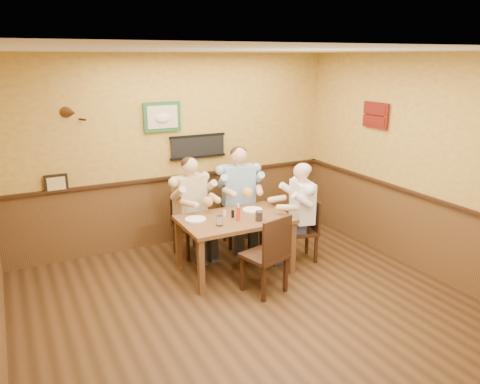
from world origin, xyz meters
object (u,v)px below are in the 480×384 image
at_px(chair_right_end, 301,230).
at_px(chair_back_left, 191,225).
at_px(dining_table, 235,224).
at_px(pepper_shaker, 233,214).
at_px(cola_tumbler, 259,216).
at_px(chair_back_right, 239,215).
at_px(chair_near_side, 264,253).
at_px(diner_tan_shirt, 190,212).
at_px(water_glass_left, 219,221).
at_px(hot_sauce_bottle, 238,213).
at_px(diner_white_elder, 302,217).
at_px(water_glass_mid, 259,216).
at_px(diner_blue_polo, 239,202).
at_px(salt_shaker, 225,213).

bearing_deg(chair_right_end, chair_back_left, -110.90).
bearing_deg(dining_table, pepper_shaker, 134.02).
bearing_deg(cola_tumbler, chair_back_right, 77.48).
bearing_deg(cola_tumbler, chair_near_side, -111.08).
distance_m(chair_near_side, pepper_shaker, 0.75).
bearing_deg(chair_back_right, diner_tan_shirt, -167.12).
relative_size(water_glass_left, cola_tumbler, 1.14).
bearing_deg(dining_table, water_glass_left, -149.18).
distance_m(chair_back_left, hot_sauce_bottle, 1.02).
distance_m(diner_white_elder, cola_tumbler, 0.80).
height_order(cola_tumbler, hot_sauce_bottle, hot_sauce_bottle).
relative_size(water_glass_left, pepper_shaker, 1.30).
bearing_deg(dining_table, water_glass_mid, -48.11).
bearing_deg(hot_sauce_bottle, pepper_shaker, 95.34).
height_order(dining_table, chair_back_right, chair_back_right).
bearing_deg(chair_back_left, diner_tan_shirt, 0.00).
relative_size(chair_right_end, diner_tan_shirt, 0.68).
bearing_deg(diner_blue_polo, water_glass_mid, -91.70).
height_order(water_glass_mid, pepper_shaker, water_glass_mid).
xyz_separation_m(chair_right_end, chair_near_side, (-0.92, -0.57, 0.06)).
bearing_deg(chair_near_side, salt_shaker, -92.72).
height_order(diner_white_elder, hot_sauce_bottle, diner_white_elder).
bearing_deg(diner_blue_polo, cola_tumbler, -91.25).
distance_m(cola_tumbler, hot_sauce_bottle, 0.27).
bearing_deg(diner_blue_polo, chair_back_left, -167.12).
bearing_deg(cola_tumbler, chair_back_left, 118.30).
bearing_deg(diner_tan_shirt, salt_shaker, -83.94).
distance_m(diner_white_elder, water_glass_left, 1.30).
xyz_separation_m(chair_right_end, salt_shaker, (-1.08, 0.18, 0.36)).
height_order(diner_tan_shirt, hot_sauce_bottle, diner_tan_shirt).
xyz_separation_m(chair_back_left, chair_back_right, (0.77, 0.02, 0.02)).
xyz_separation_m(chair_right_end, hot_sauce_bottle, (-0.99, -0.04, 0.42)).
xyz_separation_m(diner_tan_shirt, water_glass_mid, (0.53, -1.02, 0.17)).
height_order(dining_table, chair_right_end, chair_right_end).
height_order(dining_table, chair_back_left, chair_back_left).
xyz_separation_m(chair_back_right, water_glass_left, (-0.75, -0.97, 0.34)).
distance_m(chair_back_left, water_glass_left, 1.02).
xyz_separation_m(chair_back_right, diner_tan_shirt, (-0.77, -0.02, 0.17)).
distance_m(dining_table, chair_back_left, 0.86).
bearing_deg(chair_near_side, cola_tumbler, -125.96).
bearing_deg(diner_white_elder, hot_sauce_bottle, -75.66).
relative_size(diner_tan_shirt, diner_blue_polo, 0.95).
distance_m(water_glass_left, salt_shaker, 0.35).
bearing_deg(cola_tumbler, diner_blue_polo, 77.48).
height_order(diner_white_elder, water_glass_mid, diner_white_elder).
distance_m(chair_near_side, water_glass_mid, 0.54).
height_order(dining_table, chair_near_side, chair_near_side).
xyz_separation_m(diner_tan_shirt, pepper_shaker, (0.29, -0.75, 0.16)).
bearing_deg(water_glass_mid, diner_tan_shirt, 117.67).
bearing_deg(salt_shaker, chair_back_right, 51.33).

